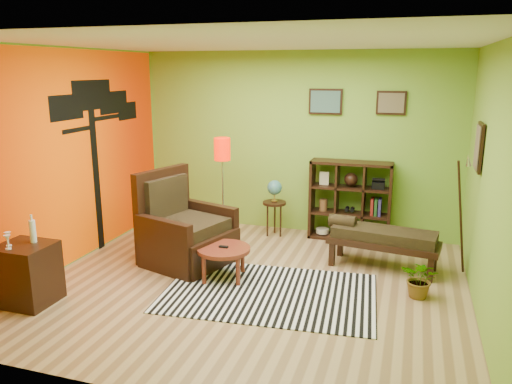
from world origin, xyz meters
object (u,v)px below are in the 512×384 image
(bench, at_px, (380,237))
(globe_table, at_px, (274,194))
(potted_plant, at_px, (421,283))
(side_cabinet, at_px, (27,273))
(coffee_table, at_px, (224,252))
(armchair, at_px, (184,235))
(cube_shelf, at_px, (351,201))
(floor_lamp, at_px, (222,159))

(bench, bearing_deg, globe_table, 153.11)
(globe_table, bearing_deg, potted_plant, -36.61)
(potted_plant, bearing_deg, bench, 123.47)
(side_cabinet, distance_m, potted_plant, 4.38)
(coffee_table, bearing_deg, potted_plant, 4.21)
(armchair, bearing_deg, cube_shelf, 38.37)
(coffee_table, relative_size, floor_lamp, 0.42)
(globe_table, bearing_deg, bench, -26.89)
(side_cabinet, xyz_separation_m, cube_shelf, (3.11, 3.22, 0.26))
(cube_shelf, xyz_separation_m, potted_plant, (1.02, -1.78, -0.42))
(coffee_table, height_order, globe_table, globe_table)
(bench, bearing_deg, armchair, -167.29)
(side_cabinet, height_order, floor_lamp, floor_lamp)
(side_cabinet, bearing_deg, globe_table, 57.01)
(globe_table, bearing_deg, coffee_table, -94.83)
(side_cabinet, relative_size, bench, 0.68)
(globe_table, relative_size, cube_shelf, 0.73)
(floor_lamp, relative_size, globe_table, 1.80)
(armchair, height_order, globe_table, armchair)
(potted_plant, bearing_deg, globe_table, 143.39)
(globe_table, height_order, bench, globe_table)
(coffee_table, bearing_deg, side_cabinet, -145.28)
(side_cabinet, height_order, globe_table, side_cabinet)
(floor_lamp, relative_size, bench, 1.08)
(side_cabinet, xyz_separation_m, potted_plant, (4.13, 1.43, -0.17))
(globe_table, relative_size, potted_plant, 1.94)
(armchair, relative_size, cube_shelf, 1.05)
(side_cabinet, bearing_deg, bench, 31.25)
(cube_shelf, bearing_deg, globe_table, -171.15)
(armchair, distance_m, floor_lamp, 1.25)
(coffee_table, xyz_separation_m, globe_table, (0.15, 1.78, 0.32))
(armchair, xyz_separation_m, cube_shelf, (2.00, 1.58, 0.23))
(coffee_table, height_order, cube_shelf, cube_shelf)
(coffee_table, xyz_separation_m, armchair, (-0.71, 0.37, 0.03))
(side_cabinet, bearing_deg, cube_shelf, 45.94)
(globe_table, height_order, cube_shelf, cube_shelf)
(armchair, distance_m, bench, 2.58)
(cube_shelf, bearing_deg, side_cabinet, -134.06)
(side_cabinet, relative_size, floor_lamp, 0.63)
(armchair, relative_size, floor_lamp, 0.80)
(side_cabinet, distance_m, floor_lamp, 2.96)
(armchair, distance_m, potted_plant, 3.03)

